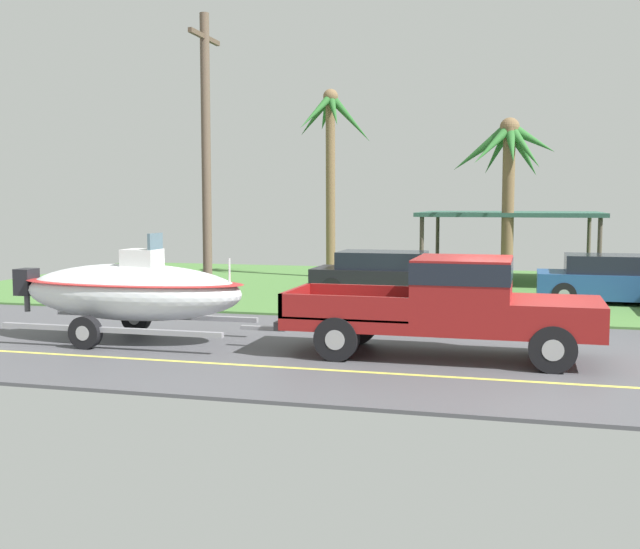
{
  "coord_description": "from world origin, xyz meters",
  "views": [
    {
      "loc": [
        0.02,
        -14.38,
        2.86
      ],
      "look_at": [
        -4.01,
        0.61,
        1.39
      ],
      "focal_mm": 43.67,
      "sensor_mm": 36.0,
      "label": 1
    }
  ],
  "objects_px": {
    "boat_on_trailer": "(131,291)",
    "palm_tree_mid": "(331,139)",
    "parked_sedan_near": "(388,275)",
    "parked_sedan_far": "(618,280)",
    "pickup_truck_towing": "(461,302)",
    "palm_tree_near_left": "(508,161)",
    "utility_pole": "(206,158)",
    "carport_awning": "(510,215)"
  },
  "relations": [
    {
      "from": "pickup_truck_towing",
      "to": "palm_tree_near_left",
      "type": "height_order",
      "value": "palm_tree_near_left"
    },
    {
      "from": "pickup_truck_towing",
      "to": "utility_pole",
      "type": "xyz_separation_m",
      "value": [
        -6.95,
        4.59,
        2.94
      ]
    },
    {
      "from": "pickup_truck_towing",
      "to": "carport_awning",
      "type": "relative_size",
      "value": 0.97
    },
    {
      "from": "palm_tree_near_left",
      "to": "carport_awning",
      "type": "bearing_deg",
      "value": 88.58
    },
    {
      "from": "carport_awning",
      "to": "utility_pole",
      "type": "bearing_deg",
      "value": -129.52
    },
    {
      "from": "carport_awning",
      "to": "palm_tree_mid",
      "type": "distance_m",
      "value": 6.98
    },
    {
      "from": "boat_on_trailer",
      "to": "parked_sedan_near",
      "type": "bearing_deg",
      "value": 65.4
    },
    {
      "from": "carport_awning",
      "to": "palm_tree_near_left",
      "type": "height_order",
      "value": "palm_tree_near_left"
    },
    {
      "from": "carport_awning",
      "to": "palm_tree_mid",
      "type": "height_order",
      "value": "palm_tree_mid"
    },
    {
      "from": "pickup_truck_towing",
      "to": "boat_on_trailer",
      "type": "xyz_separation_m",
      "value": [
        -6.66,
        -0.0,
        -0.0
      ]
    },
    {
      "from": "parked_sedan_near",
      "to": "parked_sedan_far",
      "type": "relative_size",
      "value": 1.02
    },
    {
      "from": "pickup_truck_towing",
      "to": "carport_awning",
      "type": "bearing_deg",
      "value": 87.78
    },
    {
      "from": "boat_on_trailer",
      "to": "utility_pole",
      "type": "distance_m",
      "value": 5.46
    },
    {
      "from": "parked_sedan_far",
      "to": "palm_tree_near_left",
      "type": "height_order",
      "value": "palm_tree_near_left"
    },
    {
      "from": "parked_sedan_near",
      "to": "palm_tree_mid",
      "type": "xyz_separation_m",
      "value": [
        -3.06,
        5.15,
        4.44
      ]
    },
    {
      "from": "utility_pole",
      "to": "boat_on_trailer",
      "type": "bearing_deg",
      "value": -86.41
    },
    {
      "from": "palm_tree_mid",
      "to": "utility_pole",
      "type": "bearing_deg",
      "value": -96.75
    },
    {
      "from": "palm_tree_near_left",
      "to": "palm_tree_mid",
      "type": "relative_size",
      "value": 0.8
    },
    {
      "from": "palm_tree_near_left",
      "to": "boat_on_trailer",
      "type": "bearing_deg",
      "value": -122.21
    },
    {
      "from": "boat_on_trailer",
      "to": "parked_sedan_near",
      "type": "height_order",
      "value": "boat_on_trailer"
    },
    {
      "from": "carport_awning",
      "to": "palm_tree_near_left",
      "type": "bearing_deg",
      "value": -91.42
    },
    {
      "from": "pickup_truck_towing",
      "to": "palm_tree_near_left",
      "type": "xyz_separation_m",
      "value": [
        0.47,
        11.32,
        3.09
      ]
    },
    {
      "from": "boat_on_trailer",
      "to": "parked_sedan_far",
      "type": "relative_size",
      "value": 1.34
    },
    {
      "from": "boat_on_trailer",
      "to": "palm_tree_mid",
      "type": "height_order",
      "value": "palm_tree_mid"
    },
    {
      "from": "palm_tree_near_left",
      "to": "utility_pole",
      "type": "distance_m",
      "value": 10.01
    },
    {
      "from": "parked_sedan_near",
      "to": "parked_sedan_far",
      "type": "xyz_separation_m",
      "value": [
        6.4,
        0.21,
        -0.0
      ]
    },
    {
      "from": "pickup_truck_towing",
      "to": "palm_tree_near_left",
      "type": "relative_size",
      "value": 1.07
    },
    {
      "from": "parked_sedan_near",
      "to": "pickup_truck_towing",
      "type": "bearing_deg",
      "value": -71.31
    },
    {
      "from": "palm_tree_mid",
      "to": "carport_awning",
      "type": "bearing_deg",
      "value": 1.26
    },
    {
      "from": "carport_awning",
      "to": "utility_pole",
      "type": "xyz_separation_m",
      "value": [
        -7.48,
        -9.06,
        1.6
      ]
    },
    {
      "from": "parked_sedan_far",
      "to": "palm_tree_near_left",
      "type": "bearing_deg",
      "value": 138.54
    },
    {
      "from": "pickup_truck_towing",
      "to": "palm_tree_mid",
      "type": "relative_size",
      "value": 0.85
    },
    {
      "from": "carport_awning",
      "to": "palm_tree_mid",
      "type": "xyz_separation_m",
      "value": [
        -6.42,
        -0.14,
        2.75
      ]
    },
    {
      "from": "boat_on_trailer",
      "to": "parked_sedan_near",
      "type": "relative_size",
      "value": 1.32
    },
    {
      "from": "parked_sedan_near",
      "to": "boat_on_trailer",
      "type": "bearing_deg",
      "value": -114.6
    },
    {
      "from": "pickup_truck_towing",
      "to": "parked_sedan_far",
      "type": "distance_m",
      "value": 9.3
    },
    {
      "from": "utility_pole",
      "to": "parked_sedan_near",
      "type": "bearing_deg",
      "value": 42.5
    },
    {
      "from": "boat_on_trailer",
      "to": "palm_tree_mid",
      "type": "relative_size",
      "value": 0.86
    },
    {
      "from": "parked_sedan_far",
      "to": "utility_pole",
      "type": "distance_m",
      "value": 11.72
    },
    {
      "from": "palm_tree_mid",
      "to": "utility_pole",
      "type": "relative_size",
      "value": 0.91
    },
    {
      "from": "parked_sedan_far",
      "to": "carport_awning",
      "type": "bearing_deg",
      "value": 120.95
    },
    {
      "from": "boat_on_trailer",
      "to": "utility_pole",
      "type": "height_order",
      "value": "utility_pole"
    }
  ]
}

